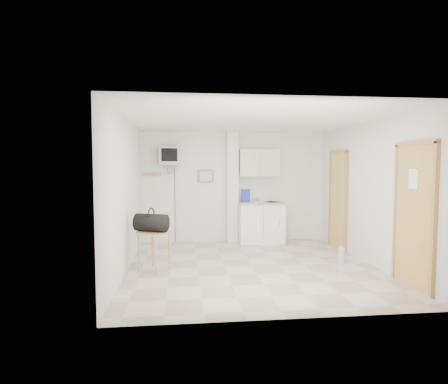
{
  "coord_description": "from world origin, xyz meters",
  "views": [
    {
      "loc": [
        -1.17,
        -6.27,
        1.73
      ],
      "look_at": [
        -0.41,
        0.6,
        1.25
      ],
      "focal_mm": 30.0,
      "sensor_mm": 36.0,
      "label": 1
    }
  ],
  "objects": [
    {
      "name": "duffel_bag",
      "position": [
        -1.69,
        -0.04,
        0.8
      ],
      "size": [
        0.61,
        0.48,
        0.4
      ],
      "rotation": [
        0.0,
        0.0,
        -0.39
      ],
      "color": "black",
      "rests_on": "round_table"
    },
    {
      "name": "crt_television",
      "position": [
        -1.45,
        2.02,
        1.94
      ],
      "size": [
        0.44,
        0.45,
        2.15
      ],
      "color": "slate",
      "rests_on": "ground"
    },
    {
      "name": "room_envelope",
      "position": [
        0.24,
        0.09,
        1.54
      ],
      "size": [
        4.24,
        4.54,
        2.55
      ],
      "color": "white",
      "rests_on": "ground"
    },
    {
      "name": "water_bottle",
      "position": [
        1.63,
        0.01,
        0.15
      ],
      "size": [
        0.11,
        0.11,
        0.33
      ],
      "color": "#A2C4E0",
      "rests_on": "ground"
    },
    {
      "name": "kitchenette",
      "position": [
        0.57,
        2.0,
        0.8
      ],
      "size": [
        1.03,
        0.58,
        2.1
      ],
      "color": "white",
      "rests_on": "ground"
    },
    {
      "name": "round_table",
      "position": [
        -1.65,
        -0.08,
        0.56
      ],
      "size": [
        0.59,
        0.59,
        0.65
      ],
      "rotation": [
        0.0,
        0.0,
        0.18
      ],
      "color": "#AE884D",
      "rests_on": "ground"
    },
    {
      "name": "ground",
      "position": [
        0.0,
        0.0,
        0.0
      ],
      "size": [
        4.5,
        4.5,
        0.0
      ],
      "primitive_type": "plane",
      "color": "beige",
      "rests_on": "ground"
    }
  ]
}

